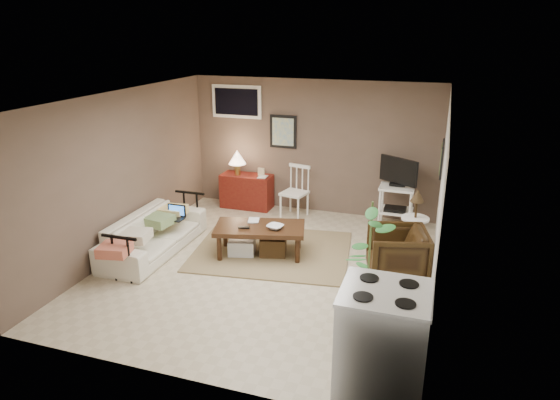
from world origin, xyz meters
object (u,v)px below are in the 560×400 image
(coffee_table, at_px, (259,238))
(red_console, at_px, (246,188))
(side_table, at_px, (415,216))
(armchair, at_px, (397,251))
(sofa, at_px, (153,228))
(spindle_chair, at_px, (295,193))
(stove, at_px, (383,341))
(tv_stand, at_px, (397,191))
(potted_plant, at_px, (369,261))

(coffee_table, bearing_deg, red_console, 117.16)
(side_table, relative_size, armchair, 1.37)
(red_console, xyz_separation_m, side_table, (3.16, -1.29, 0.28))
(coffee_table, xyz_separation_m, side_table, (2.18, 0.62, 0.38))
(sofa, distance_m, spindle_chair, 2.65)
(spindle_chair, height_order, side_table, side_table)
(red_console, distance_m, stove, 5.28)
(coffee_table, xyz_separation_m, stove, (2.10, -2.38, 0.25))
(red_console, bearing_deg, side_table, -22.15)
(armchair, bearing_deg, red_console, -137.84)
(coffee_table, distance_m, armchair, 2.02)
(coffee_table, xyz_separation_m, spindle_chair, (0.03, 1.75, 0.16))
(sofa, distance_m, stove, 4.18)
(side_table, bearing_deg, tv_stand, 108.11)
(red_console, relative_size, armchair, 1.42)
(sofa, height_order, potted_plant, potted_plant)
(coffee_table, relative_size, potted_plant, 0.94)
(red_console, bearing_deg, tv_stand, -2.54)
(sofa, height_order, side_table, side_table)
(tv_stand, bearing_deg, potted_plant, -90.01)
(red_console, height_order, stove, red_console)
(coffee_table, distance_m, potted_plant, 2.32)
(tv_stand, xyz_separation_m, armchair, (0.21, -1.87, -0.25))
(potted_plant, height_order, stove, potted_plant)
(potted_plant, relative_size, stove, 1.45)
(red_console, relative_size, potted_plant, 0.72)
(sofa, distance_m, potted_plant, 3.53)
(coffee_table, height_order, armchair, armchair)
(stove, bearing_deg, side_table, 88.41)
(sofa, height_order, armchair, sofa)
(side_table, bearing_deg, spindle_chair, 152.42)
(sofa, relative_size, side_table, 1.87)
(spindle_chair, bearing_deg, side_table, -27.58)
(red_console, bearing_deg, armchair, -33.62)
(sofa, xyz_separation_m, spindle_chair, (1.59, 2.12, 0.04))
(red_console, bearing_deg, spindle_chair, -9.13)
(tv_stand, bearing_deg, red_console, 177.46)
(stove, bearing_deg, red_console, 125.71)
(sofa, relative_size, tv_stand, 1.64)
(stove, bearing_deg, coffee_table, 131.47)
(coffee_table, height_order, side_table, side_table)
(armchair, relative_size, potted_plant, 0.51)
(sofa, distance_m, armchair, 3.59)
(tv_stand, xyz_separation_m, stove, (0.30, -4.16, -0.12))
(spindle_chair, relative_size, side_table, 0.87)
(red_console, relative_size, spindle_chair, 1.19)
(side_table, distance_m, armchair, 0.77)
(side_table, height_order, potted_plant, potted_plant)
(red_console, xyz_separation_m, tv_stand, (2.78, -0.12, 0.26))
(tv_stand, relative_size, stove, 1.15)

